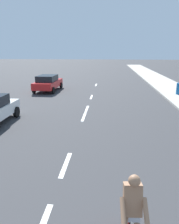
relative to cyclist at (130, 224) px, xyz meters
The scene contains 9 objects.
ground_plane 16.14m from the cyclist, 96.82° to the left, with size 160.00×160.00×0.00m, color #38383A.
sidewalk_strip 19.04m from the cyclist, 71.17° to the left, with size 3.60×80.00×0.14m, color #B2ADA3.
lane_stripe_2 4.10m from the cyclist, 118.43° to the left, with size 0.16×1.80×0.01m, color white.
lane_stripe_3 9.60m from the cyclist, 101.54° to the left, with size 0.16×1.80×0.01m, color white.
lane_stripe_4 11.45m from the cyclist, 99.65° to the left, with size 0.16×1.80×0.01m, color white.
lane_stripe_5 15.47m from the cyclist, 97.11° to the left, with size 0.16×1.80×0.01m, color white.
lane_stripe_6 22.36m from the cyclist, 94.91° to the left, with size 0.16×1.80×0.01m, color white.
cyclist is the anchor object (origin of this frame).
parked_car_red 19.07m from the cyclist, 109.82° to the left, with size 2.17×4.50×1.57m.
Camera 1 is at (1.46, 0.57, 3.94)m, focal length 35.23 mm.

